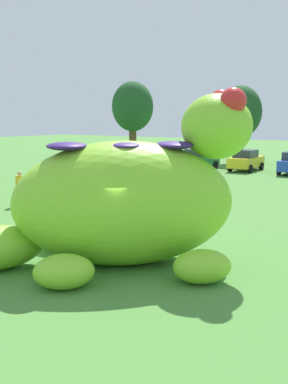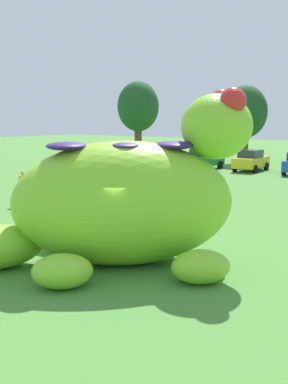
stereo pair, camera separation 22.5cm
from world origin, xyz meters
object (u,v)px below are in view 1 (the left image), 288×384
at_px(spectator_mid_field, 199,207).
at_px(giant_inflatable_creature, 124,201).
at_px(car_green, 199,159).
at_px(spectator_far_side, 167,197).
at_px(spectator_wandering, 20,188).
at_px(car_yellow, 246,160).

bearing_deg(spectator_mid_field, giant_inflatable_creature, -85.65).
bearing_deg(giant_inflatable_creature, car_green, 113.80).
bearing_deg(spectator_far_side, spectator_mid_field, -28.97).
bearing_deg(spectator_far_side, spectator_wandering, -165.06).
xyz_separation_m(car_yellow, spectator_far_side, (4.44, -19.19, -0.01)).
height_order(giant_inflatable_creature, car_yellow, giant_inflatable_creature).
height_order(car_green, spectator_far_side, car_green).
relative_size(car_yellow, spectator_far_side, 2.43).
height_order(spectator_wandering, spectator_far_side, same).
xyz_separation_m(car_green, spectator_mid_field, (10.52, -19.40, -0.01)).
bearing_deg(car_yellow, car_green, -164.14).
relative_size(car_yellow, spectator_wandering, 2.43).
bearing_deg(giant_inflatable_creature, spectator_far_side, 112.23).
bearing_deg(giant_inflatable_creature, car_yellow, 105.49).
xyz_separation_m(giant_inflatable_creature, spectator_mid_field, (-0.41, 5.37, -1.03)).
bearing_deg(spectator_far_side, car_yellow, 103.03).
distance_m(spectator_wandering, spectator_far_side, 7.56).
height_order(car_yellow, spectator_mid_field, car_yellow).
bearing_deg(spectator_wandering, car_green, 92.58).
bearing_deg(spectator_mid_field, spectator_wandering, -176.02).
relative_size(car_green, spectator_mid_field, 2.44).
distance_m(car_green, spectator_wandering, 20.09).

